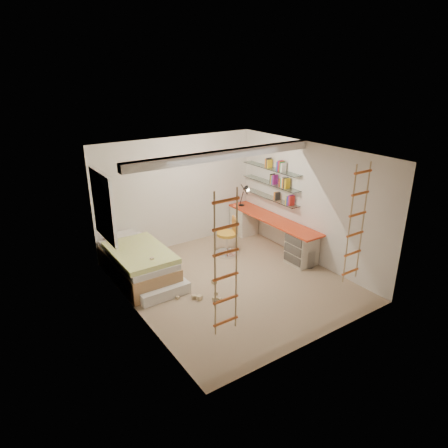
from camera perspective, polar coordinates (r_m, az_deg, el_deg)
floor at (r=8.11m, az=1.20°, el=-8.24°), size 4.50×4.50×0.00m
ceiling_beam at (r=7.45m, az=0.00°, el=9.87°), size 4.00×0.18×0.16m
window_frame at (r=7.94m, az=-16.88°, el=2.42°), size 0.06×1.15×1.35m
window_blind at (r=7.95m, az=-16.61°, el=2.47°), size 0.02×1.00×1.20m
rope_ladder_left at (r=5.44m, az=0.26°, el=-5.83°), size 0.41×0.04×2.13m
rope_ladder_right at (r=7.19m, az=18.37°, el=-0.04°), size 0.41×0.04×2.13m
waste_bin at (r=8.82m, az=11.89°, el=-4.79°), size 0.30×0.30×0.37m
desk at (r=9.50m, az=6.72°, el=-1.06°), size 0.56×2.80×0.75m
shelves at (r=9.43m, az=6.66°, el=5.82°), size 0.25×1.80×0.71m
bed at (r=8.30m, az=-12.18°, el=-5.43°), size 1.02×2.00×0.69m
task_lamp at (r=9.93m, az=3.11°, el=4.54°), size 0.14×0.36×0.57m
swivel_chair at (r=9.09m, az=0.56°, el=-2.49°), size 0.67×0.67×0.89m
play_platform at (r=7.80m, az=-9.48°, el=-8.42°), size 0.99×0.77×0.43m
toy_blocks at (r=7.63m, az=-5.81°, el=-8.60°), size 1.36×1.08×0.70m
books at (r=9.40m, az=6.69°, el=6.64°), size 0.14×0.70×0.92m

